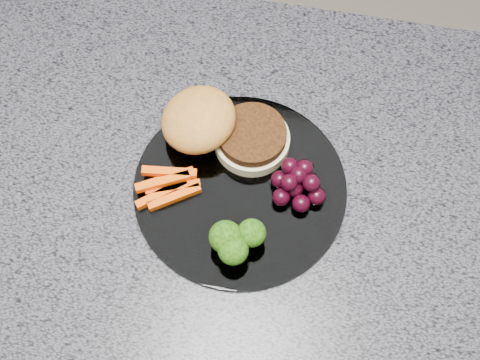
# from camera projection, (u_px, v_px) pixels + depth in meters

# --- Properties ---
(island_cabinet) EXTENTS (1.20, 0.60, 0.86)m
(island_cabinet) POSITION_uv_depth(u_px,v_px,m) (181.00, 286.00, 1.25)
(island_cabinet) COLOR #56331D
(island_cabinet) RESTS_ON ground
(countertop) EXTENTS (1.20, 0.60, 0.04)m
(countertop) POSITION_uv_depth(u_px,v_px,m) (152.00, 184.00, 0.84)
(countertop) COLOR #4F4F59
(countertop) RESTS_ON island_cabinet
(plate) EXTENTS (0.26, 0.26, 0.01)m
(plate) POSITION_uv_depth(u_px,v_px,m) (240.00, 188.00, 0.81)
(plate) COLOR white
(plate) RESTS_ON countertop
(burger) EXTENTS (0.17, 0.11, 0.05)m
(burger) POSITION_uv_depth(u_px,v_px,m) (218.00, 128.00, 0.82)
(burger) COLOR beige
(burger) RESTS_ON plate
(carrot_sticks) EXTENTS (0.08, 0.07, 0.02)m
(carrot_sticks) POSITION_uv_depth(u_px,v_px,m) (168.00, 185.00, 0.80)
(carrot_sticks) COLOR #F55204
(carrot_sticks) RESTS_ON plate
(broccoli) EXTENTS (0.06, 0.06, 0.05)m
(broccoli) POSITION_uv_depth(u_px,v_px,m) (235.00, 240.00, 0.75)
(broccoli) COLOR olive
(broccoli) RESTS_ON plate
(grape_bunch) EXTENTS (0.07, 0.07, 0.04)m
(grape_bunch) POSITION_uv_depth(u_px,v_px,m) (298.00, 183.00, 0.79)
(grape_bunch) COLOR black
(grape_bunch) RESTS_ON plate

